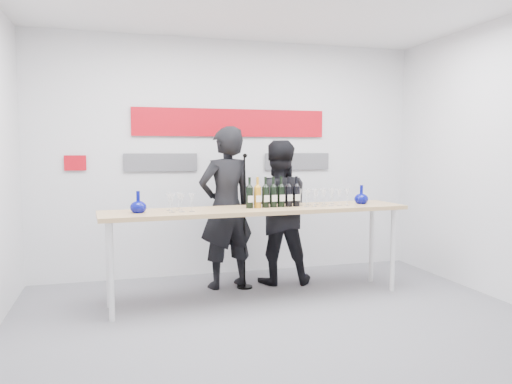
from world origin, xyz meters
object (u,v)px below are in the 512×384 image
presenter_left (226,208)px  presenter_right (277,212)px  tasting_table (259,215)px  mic_stand (245,247)px

presenter_left → presenter_right: bearing=166.7°
tasting_table → presenter_right: 0.70m
mic_stand → presenter_left: bearing=161.9°
presenter_left → presenter_right: 0.64m
tasting_table → mic_stand: 0.63m
presenter_right → mic_stand: 0.59m
presenter_left → mic_stand: (0.19, -0.10, -0.46)m
presenter_right → mic_stand: bearing=26.6°
tasting_table → presenter_right: bearing=51.9°
presenter_right → presenter_left: bearing=12.6°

